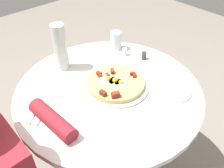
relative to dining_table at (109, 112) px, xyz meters
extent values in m
plane|color=gray|center=(0.00, 0.00, -0.57)|extent=(6.00, 6.00, 0.00)
cylinder|color=silver|center=(0.00, 0.00, 0.16)|extent=(0.94, 0.94, 0.03)
cylinder|color=#333338|center=(0.00, 0.00, -0.21)|extent=(0.11, 0.11, 0.72)
cylinder|color=#333338|center=(0.00, 0.00, -0.56)|extent=(0.42, 0.42, 0.02)
cylinder|color=maroon|center=(0.02, -0.33, 0.21)|extent=(0.26, 0.09, 0.07)
cylinder|color=silver|center=(0.01, 0.04, 0.18)|extent=(0.34, 0.34, 0.01)
cylinder|color=tan|center=(0.01, 0.04, 0.20)|extent=(0.29, 0.29, 0.02)
cylinder|color=white|center=(0.01, 0.03, 0.21)|extent=(0.06, 0.06, 0.01)
sphere|color=yellow|center=(0.01, 0.03, 0.22)|extent=(0.03, 0.03, 0.03)
cylinder|color=white|center=(0.05, 0.04, 0.21)|extent=(0.06, 0.06, 0.01)
sphere|color=yellow|center=(0.05, 0.04, 0.22)|extent=(0.02, 0.02, 0.02)
cylinder|color=white|center=(-0.02, 0.01, 0.21)|extent=(0.08, 0.08, 0.01)
sphere|color=yellow|center=(-0.02, 0.01, 0.22)|extent=(0.03, 0.03, 0.03)
cube|color=brown|center=(-0.04, 0.03, 0.22)|extent=(0.02, 0.02, 0.02)
cube|color=maroon|center=(-0.05, 0.07, 0.22)|extent=(0.04, 0.03, 0.02)
cube|color=maroon|center=(0.10, -0.04, 0.23)|extent=(0.04, 0.04, 0.03)
cube|color=maroon|center=(-0.06, 0.00, 0.22)|extent=(0.03, 0.02, 0.02)
cube|color=maroon|center=(0.05, -0.08, 0.22)|extent=(0.03, 0.02, 0.02)
cube|color=maroon|center=(0.04, 0.13, 0.22)|extent=(0.03, 0.03, 0.02)
cube|color=maroon|center=(0.05, 0.13, 0.22)|extent=(0.02, 0.03, 0.02)
cube|color=maroon|center=(-0.08, 0.01, 0.22)|extent=(0.03, 0.02, 0.02)
cube|color=#387F2D|center=(-0.04, 0.06, 0.21)|extent=(0.01, 0.01, 0.00)
cube|color=#387F2D|center=(0.02, -0.03, 0.21)|extent=(0.01, 0.01, 0.00)
cube|color=#387F2D|center=(-0.03, 0.01, 0.21)|extent=(0.01, 0.01, 0.00)
cube|color=#387F2D|center=(0.00, 0.04, 0.21)|extent=(0.01, 0.01, 0.00)
cylinder|color=silver|center=(0.23, 0.22, 0.18)|extent=(0.18, 0.18, 0.01)
cube|color=white|center=(-0.09, -0.33, 0.18)|extent=(0.22, 0.22, 0.00)
cube|color=silver|center=(-0.08, -0.32, 0.18)|extent=(0.12, 0.15, 0.00)
cube|color=silver|center=(-0.11, -0.34, 0.18)|extent=(0.12, 0.15, 0.00)
cylinder|color=silver|center=(-0.25, 0.29, 0.23)|extent=(0.07, 0.07, 0.11)
cylinder|color=silver|center=(-0.30, -0.07, 0.31)|extent=(0.07, 0.07, 0.26)
cylinder|color=white|center=(-0.16, 0.28, 0.20)|extent=(0.03, 0.03, 0.05)
cylinder|color=#3F3833|center=(-0.06, 0.33, 0.20)|extent=(0.03, 0.03, 0.05)
camera|label=1|loc=(0.68, -0.60, 0.96)|focal=38.21mm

